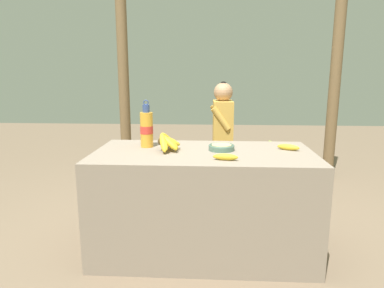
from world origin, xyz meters
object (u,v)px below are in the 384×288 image
loose_banana_front (225,157)px  banana_bunch_green (272,144)px  water_bottle (147,129)px  loose_banana_side (288,147)px  wooden_bench (228,155)px  support_post_near (124,82)px  seated_vendor (218,128)px  banana_bunch_ripe (167,142)px  serving_bowl (221,147)px  support_post_far (335,83)px

loose_banana_front → banana_bunch_green: size_ratio=0.70×
water_bottle → loose_banana_side: water_bottle is taller
wooden_bench → support_post_near: 1.49m
water_bottle → wooden_bench: (0.64, 1.23, -0.48)m
loose_banana_front → seated_vendor: size_ratio=0.14×
wooden_bench → banana_bunch_green: (0.47, 0.00, 0.12)m
banana_bunch_ripe → support_post_near: (-0.73, 1.77, 0.34)m
water_bottle → wooden_bench: bearing=62.6°
banana_bunch_ripe → loose_banana_front: bearing=-31.0°
loose_banana_side → support_post_near: 2.34m
banana_bunch_green → support_post_near: (-1.68, 0.42, 0.63)m
serving_bowl → loose_banana_front: loose_banana_front is taller
banana_bunch_ripe → banana_bunch_green: size_ratio=1.26×
banana_bunch_green → support_post_near: support_post_near is taller
support_post_far → serving_bowl: bearing=-127.4°
banana_bunch_ripe → loose_banana_front: (0.39, -0.23, -0.04)m
serving_bowl → seated_vendor: size_ratio=0.15×
loose_banana_side → support_post_far: bearing=63.0°
wooden_bench → seated_vendor: bearing=-162.6°
seated_vendor → wooden_bench: bearing=-164.0°
loose_banana_side → seated_vendor: bearing=109.9°
wooden_bench → support_post_near: size_ratio=0.71×
loose_banana_front → seated_vendor: 1.56m
serving_bowl → support_post_far: support_post_far is taller
seated_vendor → serving_bowl: bearing=88.4°
seated_vendor → banana_bunch_green: seated_vendor is taller
serving_bowl → loose_banana_side: loose_banana_side is taller
loose_banana_front → support_post_far: 2.42m
loose_banana_side → banana_bunch_green: (0.12, 1.29, -0.25)m
support_post_near → support_post_far: 2.43m
serving_bowl → seated_vendor: (0.00, 1.28, -0.07)m
banana_bunch_ripe → loose_banana_front: banana_bunch_ripe is taller
serving_bowl → support_post_near: bearing=122.5°
serving_bowl → loose_banana_side: 0.46m
serving_bowl → water_bottle: size_ratio=0.53×
banana_bunch_ripe → water_bottle: bearing=142.8°
loose_banana_front → loose_banana_side: (0.44, 0.30, 0.00)m
banana_bunch_ripe → serving_bowl: bearing=6.2°
loose_banana_side → support_post_far: 1.95m
banana_bunch_ripe → support_post_far: (1.69, 1.77, 0.34)m
wooden_bench → support_post_far: size_ratio=0.71×
wooden_bench → support_post_near: (-1.21, 0.42, 0.76)m
water_bottle → loose_banana_side: (0.99, -0.05, -0.11)m
loose_banana_side → support_post_far: size_ratio=0.07×
water_bottle → banana_bunch_green: (1.11, 1.24, -0.36)m
banana_bunch_green → loose_banana_front: bearing=-109.5°
wooden_bench → serving_bowl: bearing=-94.8°
serving_bowl → banana_bunch_ripe: bearing=-173.8°
loose_banana_front → banana_bunch_green: loose_banana_front is taller
banana_bunch_ripe → wooden_bench: banana_bunch_ripe is taller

